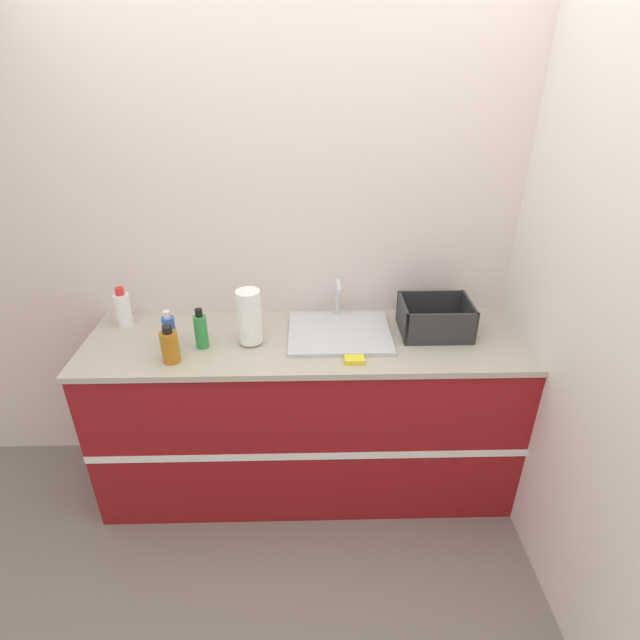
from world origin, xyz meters
name	(u,v)px	position (x,y,z in m)	size (l,w,h in m)	color
ground_plane	(309,521)	(0.00, 0.00, 0.00)	(12.00, 12.00, 0.00)	slate
wall_back	(306,244)	(0.00, 0.64, 1.30)	(4.54, 0.06, 2.60)	silver
wall_right	(544,267)	(1.10, 0.30, 1.30)	(0.06, 2.61, 2.60)	silver
counter_cabinet	(308,414)	(0.00, 0.30, 0.47)	(2.16, 0.63, 0.93)	maroon
sink	(339,332)	(0.16, 0.34, 0.95)	(0.50, 0.42, 0.22)	silver
paper_towel_roll	(249,317)	(-0.27, 0.27, 1.07)	(0.12, 0.12, 0.27)	#4C4C51
dish_rack	(435,321)	(0.64, 0.36, 0.99)	(0.34, 0.27, 0.17)	#2D2D2D
bottle_amber	(170,346)	(-0.61, 0.12, 1.01)	(0.08, 0.08, 0.18)	#B26B19
bottle_blue	(169,331)	(-0.65, 0.26, 1.01)	(0.06, 0.06, 0.18)	#2D56B7
bottle_white_spray	(123,309)	(-0.93, 0.47, 1.02)	(0.08, 0.08, 0.21)	white
bottle_green	(201,330)	(-0.49, 0.24, 1.02)	(0.06, 0.06, 0.20)	#2D8C3D
sponge	(354,360)	(0.22, 0.09, 0.94)	(0.09, 0.06, 0.02)	yellow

